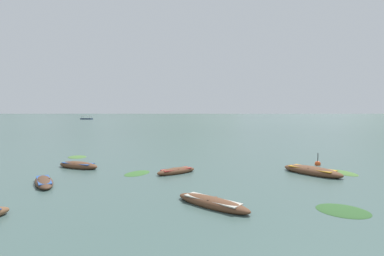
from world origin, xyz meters
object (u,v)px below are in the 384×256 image
Objects in this scene: rowboat_0 at (44,182)px; rowboat_5 at (78,165)px; rowboat_3 at (212,203)px; rowboat_6 at (176,171)px; ferry_0 at (86,119)px; rowboat_2 at (312,171)px; mooring_buoy at (318,164)px.

rowboat_5 is at bearing 90.14° from rowboat_0.
rowboat_0 is 0.99× the size of rowboat_3.
rowboat_3 is 7.80m from rowboat_6.
ferry_0 is at bearing 112.35° from rowboat_3.
ferry_0 is at bearing 112.61° from rowboat_6.
rowboat_2 is at bearing -0.71° from rowboat_6.
rowboat_0 is at bearing -169.78° from rowboat_2.
rowboat_0 is at bearing 157.93° from rowboat_3.
rowboat_2 is at bearing -6.77° from rowboat_5.
ferry_0 reaches higher than rowboat_6.
rowboat_2 is 0.55× the size of ferry_0.
rowboat_5 is (-0.01, 5.35, 0.05)m from rowboat_0.
rowboat_2 is 10.63m from rowboat_3.
mooring_buoy is (11.79, 3.48, -0.05)m from rowboat_6.
rowboat_3 is 0.47× the size of ferry_0.
rowboat_5 is (-10.22, 9.49, 0.03)m from rowboat_3.
ferry_0 reaches higher than mooring_buoy.
rowboat_2 is 3.79× the size of mooring_buoy.
mooring_buoy is (79.62, -159.39, -0.34)m from ferry_0.
ferry_0 reaches higher than rowboat_2.
rowboat_0 is 0.46× the size of ferry_0.
rowboat_0 is 0.84× the size of rowboat_2.
rowboat_6 is at bearing -14.00° from rowboat_5.
rowboat_2 reaches higher than rowboat_3.
rowboat_3 is 1.21× the size of rowboat_6.
ferry_0 is at bearing 116.54° from mooring_buoy.
rowboat_5 is 8.27m from rowboat_6.
mooring_buoy is at bearing 61.79° from rowboat_2.
ferry_0 is (-70.02, 170.35, 0.28)m from rowboat_3.
rowboat_2 is (17.88, 3.22, 0.07)m from rowboat_0.
rowboat_0 is 1.20× the size of rowboat_6.
mooring_buoy is (9.60, 10.96, -0.06)m from rowboat_3.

